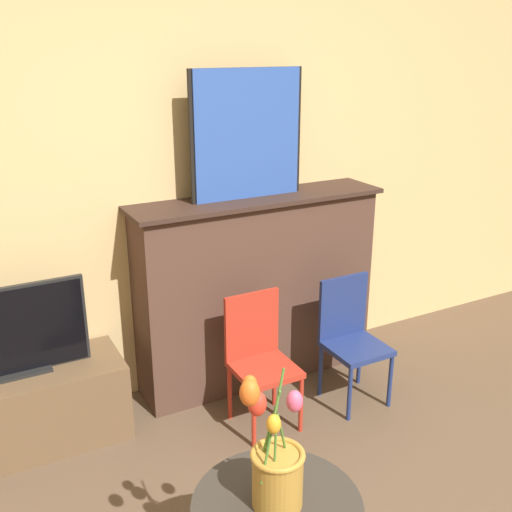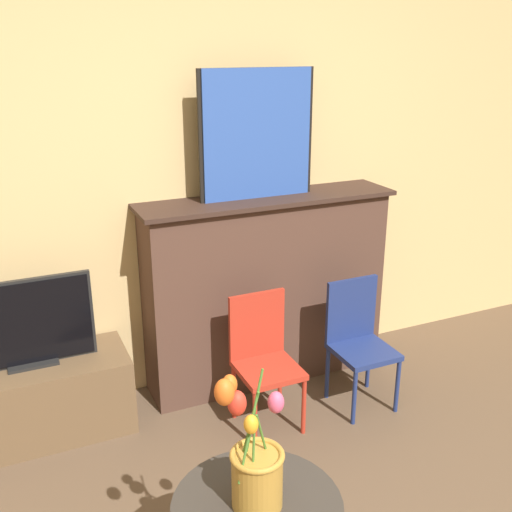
{
  "view_description": "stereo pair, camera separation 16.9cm",
  "coord_description": "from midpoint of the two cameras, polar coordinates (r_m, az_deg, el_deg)",
  "views": [
    {
      "loc": [
        -1.19,
        -0.92,
        1.93
      ],
      "look_at": [
        -0.03,
        1.25,
        1.05
      ],
      "focal_mm": 42.0,
      "sensor_mm": 36.0,
      "label": 1
    },
    {
      "loc": [
        -1.03,
        -0.99,
        1.93
      ],
      "look_at": [
        -0.03,
        1.25,
        1.05
      ],
      "focal_mm": 42.0,
      "sensor_mm": 36.0,
      "label": 2
    }
  ],
  "objects": [
    {
      "name": "tv_stand",
      "position": [
        3.32,
        -18.63,
        -12.85
      ],
      "size": [
        0.92,
        0.4,
        0.41
      ],
      "color": "brown",
      "rests_on": "ground"
    },
    {
      "name": "vase_tulips",
      "position": [
        1.97,
        2.5,
        -19.32
      ],
      "size": [
        0.26,
        0.18,
        0.51
      ],
      "color": "#B78433",
      "rests_on": "side_table"
    },
    {
      "name": "wall_back",
      "position": [
        3.33,
        -4.4,
        9.53
      ],
      "size": [
        8.0,
        0.06,
        2.7
      ],
      "color": "tan",
      "rests_on": "ground"
    },
    {
      "name": "chair_blue",
      "position": [
        3.4,
        11.11,
        -7.56
      ],
      "size": [
        0.31,
        0.31,
        0.71
      ],
      "color": "navy",
      "rests_on": "ground"
    },
    {
      "name": "tv_monitor",
      "position": [
        3.12,
        -19.48,
        -6.18
      ],
      "size": [
        0.63,
        0.12,
        0.45
      ],
      "color": "black",
      "rests_on": "tv_stand"
    },
    {
      "name": "fireplace_mantel",
      "position": [
        3.51,
        2.38,
        -3.04
      ],
      "size": [
        1.48,
        0.36,
        1.13
      ],
      "color": "#4C3328",
      "rests_on": "ground"
    },
    {
      "name": "chair_red",
      "position": [
        3.17,
        2.25,
        -9.31
      ],
      "size": [
        0.31,
        0.31,
        0.71
      ],
      "color": "#B22D1E",
      "rests_on": "ground"
    },
    {
      "name": "painting",
      "position": [
        3.26,
        1.64,
        11.47
      ],
      "size": [
        0.66,
        0.03,
        0.69
      ],
      "color": "black",
      "rests_on": "fireplace_mantel"
    }
  ]
}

